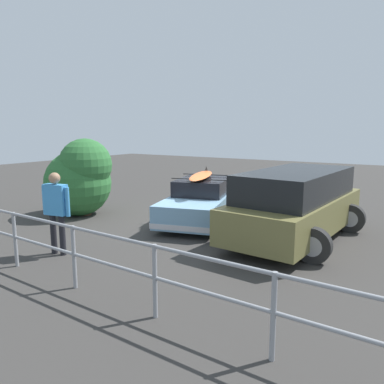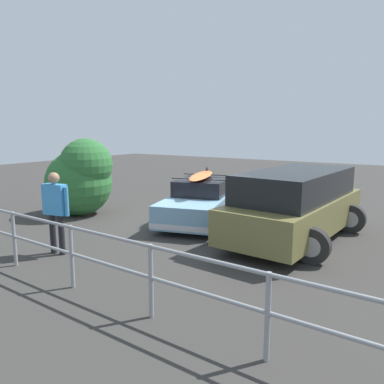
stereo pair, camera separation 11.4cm
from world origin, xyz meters
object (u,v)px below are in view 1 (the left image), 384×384
sedan_car (203,200)px  bush_near_left (79,180)px  person_bystander (56,206)px  suv_car (296,204)px

sedan_car → bush_near_left: bearing=20.8°
sedan_car → person_bystander: person_bystander is taller
sedan_car → person_bystander: (1.07, 4.47, 0.49)m
sedan_car → person_bystander: 4.62m
sedan_car → suv_car: suv_car is taller
suv_car → bush_near_left: 6.89m
bush_near_left → sedan_car: bearing=-159.2°
sedan_car → suv_car: 3.04m
sedan_car → suv_car: bearing=171.1°
person_bystander → bush_near_left: 4.08m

